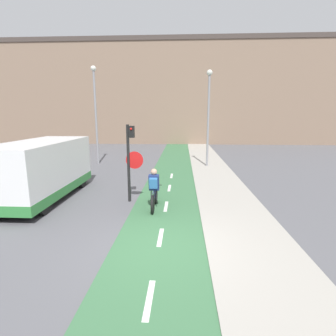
# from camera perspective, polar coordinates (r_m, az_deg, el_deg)

# --- Properties ---
(ground_plane) EXTENTS (120.00, 120.00, 0.00)m
(ground_plane) POSITION_cam_1_polar(r_m,az_deg,el_deg) (7.06, -2.00, -16.74)
(ground_plane) COLOR #5B5B60
(bike_lane) EXTENTS (2.41, 60.00, 0.02)m
(bike_lane) POSITION_cam_1_polar(r_m,az_deg,el_deg) (7.06, -2.00, -16.66)
(bike_lane) COLOR #3D7047
(bike_lane) RESTS_ON ground_plane
(sidewalk_strip) EXTENTS (2.40, 60.00, 0.05)m
(sidewalk_strip) POSITION_cam_1_polar(r_m,az_deg,el_deg) (7.26, 18.12, -16.28)
(sidewalk_strip) COLOR #A8A399
(sidewalk_strip) RESTS_ON ground_plane
(building_row_background) EXTENTS (60.00, 5.20, 11.90)m
(building_row_background) POSITION_cam_1_polar(r_m,az_deg,el_deg) (33.22, 2.20, 15.93)
(building_row_background) COLOR #89705B
(building_row_background) RESTS_ON ground_plane
(traffic_light_pole) EXTENTS (0.67, 0.25, 3.00)m
(traffic_light_pole) POSITION_cam_1_polar(r_m,az_deg,el_deg) (10.09, -8.17, 2.92)
(traffic_light_pole) COLOR black
(traffic_light_pole) RESTS_ON ground_plane
(street_lamp_far) EXTENTS (0.36, 0.36, 6.53)m
(street_lamp_far) POSITION_cam_1_polar(r_m,az_deg,el_deg) (18.76, -15.54, 13.07)
(street_lamp_far) COLOR gray
(street_lamp_far) RESTS_ON ground_plane
(street_lamp_sidewalk) EXTENTS (0.36, 0.36, 6.11)m
(street_lamp_sidewalk) POSITION_cam_1_polar(r_m,az_deg,el_deg) (17.24, 8.82, 12.78)
(street_lamp_sidewalk) COLOR gray
(street_lamp_sidewalk) RESTS_ON ground_plane
(cyclist_near) EXTENTS (0.46, 1.72, 1.48)m
(cyclist_near) POSITION_cam_1_polar(r_m,az_deg,el_deg) (9.41, -3.04, -4.78)
(cyclist_near) COLOR black
(cyclist_near) RESTS_ON ground_plane
(van) EXTENTS (2.10, 5.33, 2.32)m
(van) POSITION_cam_1_polar(r_m,az_deg,el_deg) (11.65, -25.81, -0.55)
(van) COLOR white
(van) RESTS_ON ground_plane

